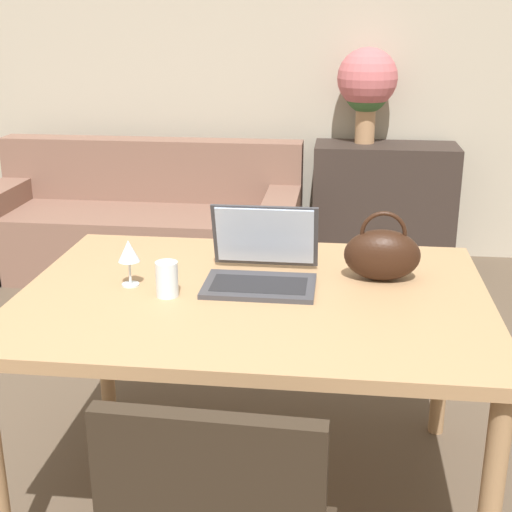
{
  "coord_description": "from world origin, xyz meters",
  "views": [
    {
      "loc": [
        0.38,
        -1.47,
        1.59
      ],
      "look_at": [
        0.13,
        0.61,
        0.88
      ],
      "focal_mm": 50.0,
      "sensor_mm": 36.0,
      "label": 1
    }
  ],
  "objects_px": {
    "couch": "(144,227)",
    "laptop": "(262,262)",
    "wine_glass": "(129,253)",
    "flower_vase": "(367,84)",
    "drinking_glass": "(167,279)",
    "handbag": "(382,254)"
  },
  "relations": [
    {
      "from": "couch",
      "to": "handbag",
      "type": "distance_m",
      "value": 2.55
    },
    {
      "from": "wine_glass",
      "to": "handbag",
      "type": "xyz_separation_m",
      "value": [
        0.81,
        0.15,
        -0.02
      ]
    },
    {
      "from": "drinking_glass",
      "to": "flower_vase",
      "type": "xyz_separation_m",
      "value": [
        0.66,
        2.62,
        0.36
      ]
    },
    {
      "from": "wine_glass",
      "to": "drinking_glass",
      "type": "bearing_deg",
      "value": -27.85
    },
    {
      "from": "wine_glass",
      "to": "handbag",
      "type": "relative_size",
      "value": 0.62
    },
    {
      "from": "laptop",
      "to": "wine_glass",
      "type": "height_order",
      "value": "laptop"
    },
    {
      "from": "handbag",
      "to": "laptop",
      "type": "bearing_deg",
      "value": -172.41
    },
    {
      "from": "wine_glass",
      "to": "flower_vase",
      "type": "xyz_separation_m",
      "value": [
        0.8,
        2.54,
        0.31
      ]
    },
    {
      "from": "handbag",
      "to": "flower_vase",
      "type": "distance_m",
      "value": 2.41
    },
    {
      "from": "couch",
      "to": "drinking_glass",
      "type": "relative_size",
      "value": 17.92
    },
    {
      "from": "couch",
      "to": "laptop",
      "type": "bearing_deg",
      "value": -64.55
    },
    {
      "from": "couch",
      "to": "flower_vase",
      "type": "relative_size",
      "value": 3.35
    },
    {
      "from": "couch",
      "to": "flower_vase",
      "type": "height_order",
      "value": "flower_vase"
    },
    {
      "from": "drinking_glass",
      "to": "wine_glass",
      "type": "bearing_deg",
      "value": 152.15
    },
    {
      "from": "laptop",
      "to": "handbag",
      "type": "bearing_deg",
      "value": 7.59
    },
    {
      "from": "laptop",
      "to": "wine_glass",
      "type": "relative_size",
      "value": 2.32
    },
    {
      "from": "drinking_glass",
      "to": "handbag",
      "type": "xyz_separation_m",
      "value": [
        0.67,
        0.23,
        0.03
      ]
    },
    {
      "from": "wine_glass",
      "to": "flower_vase",
      "type": "distance_m",
      "value": 2.68
    },
    {
      "from": "drinking_glass",
      "to": "flower_vase",
      "type": "distance_m",
      "value": 2.72
    },
    {
      "from": "laptop",
      "to": "flower_vase",
      "type": "height_order",
      "value": "flower_vase"
    },
    {
      "from": "couch",
      "to": "drinking_glass",
      "type": "bearing_deg",
      "value": -72.34
    },
    {
      "from": "couch",
      "to": "laptop",
      "type": "height_order",
      "value": "laptop"
    }
  ]
}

